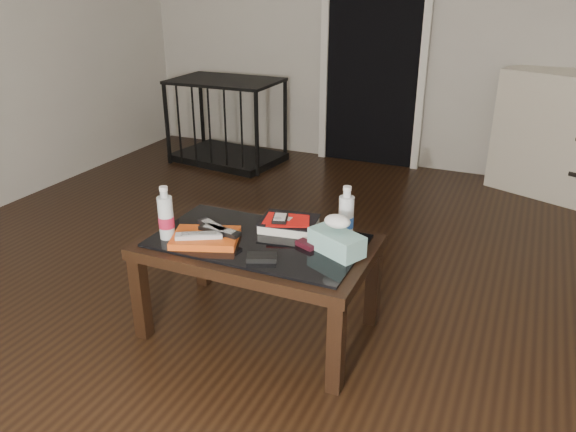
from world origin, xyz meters
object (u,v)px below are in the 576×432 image
object	(u,v)px
coffee_table	(258,253)
water_bottle_right	(346,212)
textbook	(289,224)
pet_crate	(228,135)
tissue_box	(337,242)
water_bottle_left	(166,213)

from	to	relation	value
coffee_table	water_bottle_right	size ratio (longest dim) A/B	4.20
textbook	water_bottle_right	distance (m)	0.28
pet_crate	tissue_box	xyz separation A→B (m)	(1.77, -2.20, 0.28)
tissue_box	coffee_table	bearing A→B (deg)	-149.88
pet_crate	textbook	world-z (taller)	pet_crate
textbook	tissue_box	bearing A→B (deg)	-34.02
coffee_table	textbook	size ratio (longest dim) A/B	4.00
water_bottle_left	pet_crate	bearing A→B (deg)	113.78
textbook	tissue_box	size ratio (longest dim) A/B	1.09
coffee_table	water_bottle_left	size ratio (longest dim) A/B	4.20
textbook	water_bottle_left	world-z (taller)	water_bottle_left
textbook	tissue_box	world-z (taller)	tissue_box
pet_crate	textbook	bearing A→B (deg)	-46.51
water_bottle_right	pet_crate	bearing A→B (deg)	130.59
pet_crate	coffee_table	bearing A→B (deg)	-49.93
water_bottle_right	tissue_box	size ratio (longest dim) A/B	1.03
pet_crate	water_bottle_right	world-z (taller)	pet_crate
textbook	water_bottle_right	xyz separation A→B (m)	(0.26, 0.02, 0.10)
water_bottle_right	tissue_box	distance (m)	0.17
water_bottle_left	water_bottle_right	bearing A→B (deg)	23.90
coffee_table	water_bottle_left	xyz separation A→B (m)	(-0.37, -0.14, 0.18)
pet_crate	water_bottle_left	bearing A→B (deg)	-58.59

